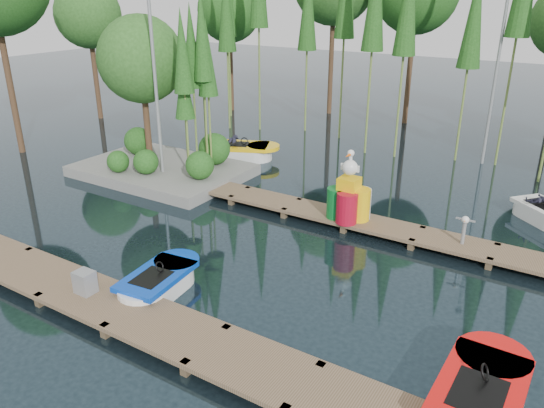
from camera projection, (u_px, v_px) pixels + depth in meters
The scene contains 14 objects.
ground_plane at pixel (248, 242), 14.92m from camera, with size 90.00×90.00×0.00m, color #1D2D36.
near_dock at pixel (128, 312), 11.31m from camera, with size 18.00×1.50×0.50m.
far_dock at pixel (320, 212), 16.30m from camera, with size 15.00×1.20×0.50m.
island at pixel (155, 89), 19.38m from camera, with size 6.20×4.20×6.75m.
tree_screen at pixel (350, 1), 21.89m from camera, with size 34.42×18.53×10.31m.
lamp_island at pixel (154, 63), 17.96m from camera, with size 0.30×0.30×7.25m.
lamp_rear at pixel (499, 56), 19.94m from camera, with size 0.30×0.30×7.25m.
boat_blue at pixel (159, 283), 12.41m from camera, with size 1.35×2.54×0.82m.
boat_red at pixel (479, 398), 8.87m from camera, with size 1.37×2.94×0.98m.
boat_yellow_far at pixel (242, 151), 22.04m from camera, with size 3.24×2.42×1.48m.
utility_cabinet at pixel (85, 282), 11.82m from camera, with size 0.43×0.36×0.52m, color gray.
yellow_barrel at pixel (359, 204), 15.47m from camera, with size 0.63×0.63×0.95m, color yellow.
drum_cluster at pixel (348, 200), 15.43m from camera, with size 1.22×1.12×2.11m.
seagull_post at pixel (465, 225), 13.97m from camera, with size 0.50×0.27×0.80m.
Camera 1 is at (7.71, -10.97, 6.67)m, focal length 35.00 mm.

